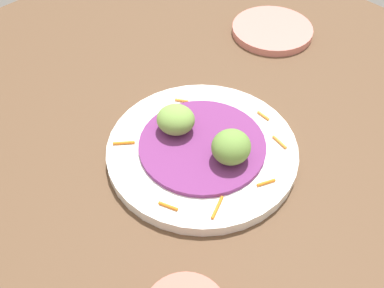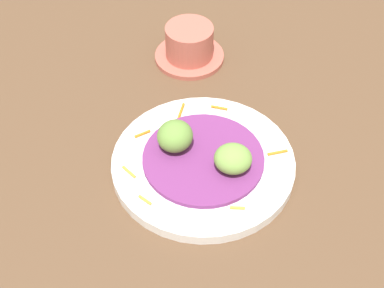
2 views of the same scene
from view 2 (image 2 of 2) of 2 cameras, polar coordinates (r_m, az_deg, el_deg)
name	(u,v)px [view 2 (image 2 of 2)]	position (r cm, az deg, el deg)	size (l,w,h in cm)	color
table_surface	(209,157)	(85.43, 1.72, -1.30)	(110.00, 110.00, 2.00)	brown
main_plate	(203,164)	(82.17, 1.10, -1.95)	(25.77, 25.77, 1.64)	white
cabbage_bed	(203,158)	(81.30, 1.11, -1.42)	(17.06, 17.06, 0.65)	#702D6B
carrot_garnish	(191,148)	(82.71, -0.05, -0.43)	(21.13, 20.07, 0.40)	orange
guac_scoop_left	(175,136)	(80.83, -1.67, 0.78)	(5.12, 4.95, 4.26)	olive
guac_scoop_center	(233,159)	(78.51, 4.03, -1.44)	(4.79, 5.17, 3.77)	#759E47
terracotta_bowl	(189,45)	(98.62, -0.26, 9.64)	(11.72, 11.72, 6.26)	#B75B4C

